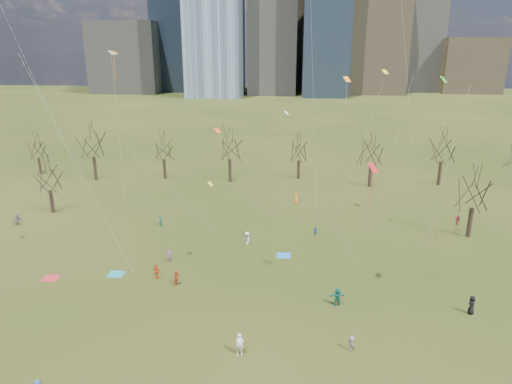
# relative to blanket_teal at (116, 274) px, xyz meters

# --- Properties ---
(ground) EXTENTS (500.00, 500.00, 0.00)m
(ground) POSITION_rel_blanket_teal_xyz_m (13.96, -4.51, -0.01)
(ground) COLOR black
(ground) RESTS_ON ground
(downtown_skyline) EXTENTS (212.50, 78.00, 118.00)m
(downtown_skyline) POSITION_rel_blanket_teal_xyz_m (11.52, 206.13, 38.99)
(downtown_skyline) COLOR slate
(downtown_skyline) RESTS_ON ground
(bare_tree_row) EXTENTS (113.04, 29.80, 9.50)m
(bare_tree_row) POSITION_rel_blanket_teal_xyz_m (13.87, 32.71, 6.10)
(bare_tree_row) COLOR black
(bare_tree_row) RESTS_ON ground
(blanket_teal) EXTENTS (1.60, 1.50, 0.03)m
(blanket_teal) POSITION_rel_blanket_teal_xyz_m (0.00, 0.00, 0.00)
(blanket_teal) COLOR teal
(blanket_teal) RESTS_ON ground
(blanket_navy) EXTENTS (1.60, 1.50, 0.03)m
(blanket_navy) POSITION_rel_blanket_teal_xyz_m (17.22, 6.00, 0.00)
(blanket_navy) COLOR #2468AA
(blanket_navy) RESTS_ON ground
(blanket_crimson) EXTENTS (1.60, 1.50, 0.03)m
(blanket_crimson) POSITION_rel_blanket_teal_xyz_m (-6.33, -1.40, 0.00)
(blanket_crimson) COLOR #B1232B
(blanket_crimson) RESTS_ON ground
(person_1) EXTENTS (0.75, 0.61, 1.79)m
(person_1) POSITION_rel_blanket_teal_xyz_m (14.37, -11.78, 0.88)
(person_1) COLOR white
(person_1) RESTS_ON ground
(person_2) EXTENTS (0.81, 0.92, 1.58)m
(person_2) POSITION_rel_blanket_teal_xyz_m (6.93, -1.62, 0.78)
(person_2) COLOR #B63E1A
(person_2) RESTS_ON ground
(person_3) EXTENTS (0.82, 0.93, 1.25)m
(person_3) POSITION_rel_blanket_teal_xyz_m (22.93, -10.54, 0.61)
(person_3) COLOR slate
(person_3) RESTS_ON ground
(person_4) EXTENTS (1.04, 0.66, 1.65)m
(person_4) POSITION_rel_blanket_teal_xyz_m (4.55, -0.54, 0.81)
(person_4) COLOR #D14417
(person_4) RESTS_ON ground
(person_5) EXTENTS (1.65, 0.80, 1.71)m
(person_5) POSITION_rel_blanket_teal_xyz_m (22.37, -4.03, 0.84)
(person_5) COLOR #186D5B
(person_5) RESTS_ON ground
(person_6) EXTENTS (0.97, 1.01, 1.74)m
(person_6) POSITION_rel_blanket_teal_xyz_m (34.02, -4.42, 0.86)
(person_6) COLOR black
(person_6) RESTS_ON ground
(person_7) EXTENTS (0.54, 0.61, 1.40)m
(person_7) POSITION_rel_blanket_teal_xyz_m (4.79, 3.36, 0.69)
(person_7) COLOR #A754A9
(person_7) RESTS_ON ground
(person_8) EXTENTS (0.63, 0.62, 1.03)m
(person_8) POSITION_rel_blanket_teal_xyz_m (21.01, 12.24, 0.50)
(person_8) COLOR #2540A2
(person_8) RESTS_ON ground
(person_9) EXTENTS (1.13, 1.09, 1.55)m
(person_9) POSITION_rel_blanket_teal_xyz_m (12.76, 8.81, 0.76)
(person_9) COLOR silver
(person_9) RESTS_ON ground
(person_10) EXTENTS (0.82, 0.38, 1.38)m
(person_10) POSITION_rel_blanket_teal_xyz_m (39.97, 17.53, 0.67)
(person_10) COLOR #B31942
(person_10) RESTS_ON ground
(person_11) EXTENTS (1.52, 1.14, 1.60)m
(person_11) POSITION_rel_blanket_teal_xyz_m (-18.09, 12.22, 0.79)
(person_11) COLOR slate
(person_11) RESTS_ON ground
(person_12) EXTENTS (0.51, 0.78, 1.56)m
(person_12) POSITION_rel_blanket_teal_xyz_m (18.59, 24.66, 0.77)
(person_12) COLOR orange
(person_12) RESTS_ON ground
(person_13) EXTENTS (0.63, 0.70, 1.60)m
(person_13) POSITION_rel_blanket_teal_xyz_m (0.82, 13.61, 0.78)
(person_13) COLOR #186D59
(person_13) RESTS_ON ground
(kites_airborne) EXTENTS (56.35, 37.98, 31.22)m
(kites_airborne) POSITION_rel_blanket_teal_xyz_m (14.64, 8.16, 13.96)
(kites_airborne) COLOR #FF4215
(kites_airborne) RESTS_ON ground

